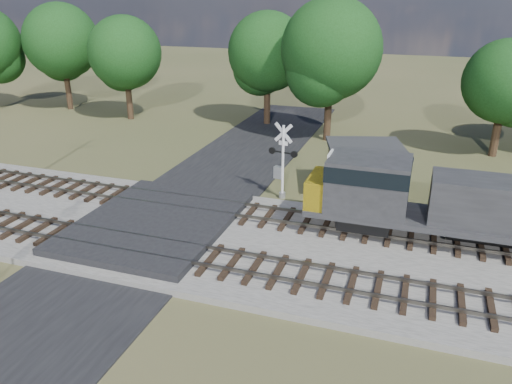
% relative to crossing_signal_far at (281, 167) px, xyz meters
% --- Properties ---
extents(ground, '(160.00, 160.00, 0.00)m').
position_rel_crossing_signal_far_xyz_m(ground, '(-4.67, -6.52, -1.82)').
color(ground, '#3D4625').
rests_on(ground, ground).
extents(ballast_bed, '(140.00, 10.00, 0.30)m').
position_rel_crossing_signal_far_xyz_m(ballast_bed, '(5.33, -6.02, -1.67)').
color(ballast_bed, gray).
rests_on(ballast_bed, ground).
extents(road, '(7.00, 60.00, 0.08)m').
position_rel_crossing_signal_far_xyz_m(road, '(-4.67, -6.52, -1.78)').
color(road, black).
rests_on(road, ground).
extents(crossing_panel, '(7.00, 9.00, 0.62)m').
position_rel_crossing_signal_far_xyz_m(crossing_panel, '(-4.67, -6.02, -1.50)').
color(crossing_panel, '#262628').
rests_on(crossing_panel, ground).
extents(track_near, '(140.00, 2.60, 0.33)m').
position_rel_crossing_signal_far_xyz_m(track_near, '(-1.55, -8.52, -1.41)').
color(track_near, black).
rests_on(track_near, ballast_bed).
extents(track_far, '(140.00, 2.60, 0.33)m').
position_rel_crossing_signal_far_xyz_m(track_far, '(-1.55, -3.52, -1.41)').
color(track_far, black).
rests_on(track_far, ballast_bed).
extents(crossing_signal_far, '(1.75, 0.49, 4.37)m').
position_rel_crossing_signal_far_xyz_m(crossing_signal_far, '(0.00, 0.00, 0.00)').
color(crossing_signal_far, silver).
rests_on(crossing_signal_far, ground).
extents(equipment_shed, '(5.25, 5.25, 2.87)m').
position_rel_crossing_signal_far_xyz_m(equipment_shed, '(4.38, 2.10, -0.36)').
color(equipment_shed, '#46331E').
rests_on(equipment_shed, ground).
extents(treeline, '(81.17, 10.46, 11.83)m').
position_rel_crossing_signal_far_xyz_m(treeline, '(2.35, 13.50, 4.73)').
color(treeline, black).
rests_on(treeline, ground).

